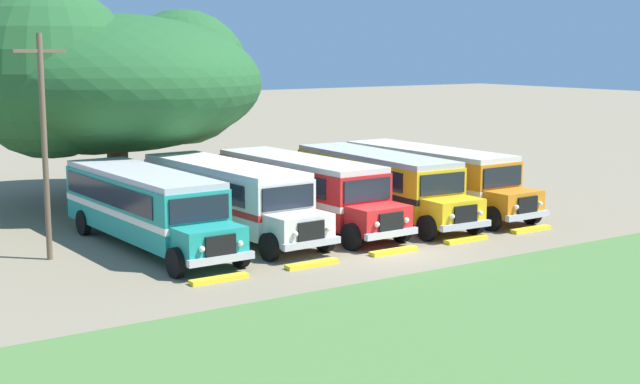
{
  "coord_description": "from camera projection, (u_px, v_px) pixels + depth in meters",
  "views": [
    {
      "loc": [
        -19.84,
        -25.05,
        7.38
      ],
      "look_at": [
        0.0,
        4.58,
        1.6
      ],
      "focal_mm": 50.32,
      "sensor_mm": 36.0,
      "label": 1
    }
  ],
  "objects": [
    {
      "name": "curb_wheelstop_4",
      "position": [
        531.0,
        229.0,
        36.33
      ],
      "size": [
        2.0,
        0.36,
        0.15
      ],
      "primitive_type": "cube",
      "color": "yellow",
      "rests_on": "ground_plane"
    },
    {
      "name": "parked_bus_slot_3",
      "position": [
        379.0,
        182.0,
        38.99
      ],
      "size": [
        3.05,
        10.89,
        2.82
      ],
      "rotation": [
        0.0,
        0.0,
        -1.61
      ],
      "color": "yellow",
      "rests_on": "ground_plane"
    },
    {
      "name": "curb_wheelstop_0",
      "position": [
        219.0,
        279.0,
        28.54
      ],
      "size": [
        2.0,
        0.36,
        0.15
      ],
      "primitive_type": "cube",
      "color": "yellow",
      "rests_on": "ground_plane"
    },
    {
      "name": "curb_wheelstop_3",
      "position": [
        466.0,
        240.0,
        34.38
      ],
      "size": [
        2.0,
        0.36,
        0.15
      ],
      "primitive_type": "cube",
      "color": "yellow",
      "rests_on": "ground_plane"
    },
    {
      "name": "broad_shade_tree",
      "position": [
        110.0,
        80.0,
        42.48
      ],
      "size": [
        15.07,
        14.46,
        10.13
      ],
      "color": "brown",
      "rests_on": "ground_plane"
    },
    {
      "name": "ground_plane",
      "position": [
        390.0,
        252.0,
        32.63
      ],
      "size": [
        220.0,
        220.0,
        0.0
      ],
      "primitive_type": "plane",
      "color": "#84755B"
    },
    {
      "name": "parked_bus_slot_0",
      "position": [
        146.0,
        205.0,
        33.37
      ],
      "size": [
        2.91,
        10.87,
        2.82
      ],
      "rotation": [
        0.0,
        0.0,
        -1.55
      ],
      "color": "teal",
      "rests_on": "ground_plane"
    },
    {
      "name": "utility_pole",
      "position": [
        44.0,
        141.0,
        30.83
      ],
      "size": [
        1.8,
        0.2,
        7.85
      ],
      "color": "brown",
      "rests_on": "ground_plane"
    },
    {
      "name": "curb_wheelstop_2",
      "position": [
        394.0,
        251.0,
        32.44
      ],
      "size": [
        2.0,
        0.36,
        0.15
      ],
      "primitive_type": "cube",
      "color": "yellow",
      "rests_on": "ground_plane"
    },
    {
      "name": "foreground_grass_strip",
      "position": [
        567.0,
        306.0,
        25.85
      ],
      "size": [
        80.0,
        10.72,
        0.01
      ],
      "primitive_type": "cube",
      "color": "#4C7538",
      "rests_on": "ground_plane"
    },
    {
      "name": "parked_bus_slot_4",
      "position": [
        432.0,
        176.0,
        40.8
      ],
      "size": [
        2.89,
        10.87,
        2.82
      ],
      "rotation": [
        0.0,
        0.0,
        -1.55
      ],
      "color": "orange",
      "rests_on": "ground_plane"
    },
    {
      "name": "parked_bus_slot_1",
      "position": [
        227.0,
        195.0,
        35.61
      ],
      "size": [
        3.07,
        10.89,
        2.82
      ],
      "rotation": [
        0.0,
        0.0,
        -1.53
      ],
      "color": "silver",
      "rests_on": "ground_plane"
    },
    {
      "name": "parked_bus_slot_2",
      "position": [
        303.0,
        188.0,
        37.3
      ],
      "size": [
        2.93,
        10.87,
        2.82
      ],
      "rotation": [
        0.0,
        0.0,
        -1.54
      ],
      "color": "red",
      "rests_on": "ground_plane"
    },
    {
      "name": "curb_wheelstop_1",
      "position": [
        312.0,
        264.0,
        30.49
      ],
      "size": [
        2.0,
        0.36,
        0.15
      ],
      "primitive_type": "cube",
      "color": "yellow",
      "rests_on": "ground_plane"
    }
  ]
}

